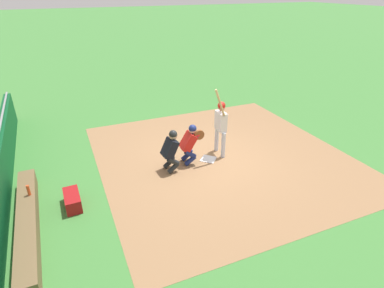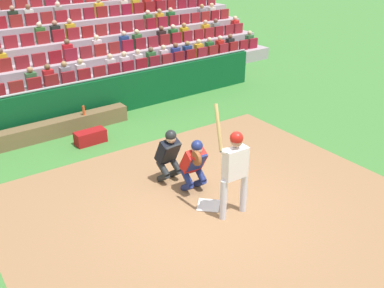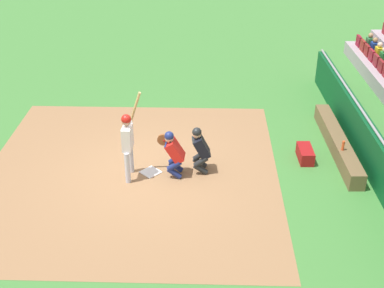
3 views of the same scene
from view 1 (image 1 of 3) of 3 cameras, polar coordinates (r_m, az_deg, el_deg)
The scene contains 9 objects.
ground_plane at distance 9.90m, azimuth 2.99°, elevation -2.82°, with size 160.00×160.00×0.00m, color #408038.
infield_dirt_patch at distance 10.11m, azimuth 5.50°, elevation -2.20°, with size 7.84×7.55×0.01m, color #956E49.
home_plate_marker at distance 9.89m, azimuth 2.99°, elevation -2.74°, with size 0.44×0.44×0.02m, color white.
batter_at_plate at distance 9.78m, azimuth 5.24°, elevation 3.92°, with size 0.64×0.50×2.26m.
catcher_crouching at distance 9.40m, azimuth -0.36°, elevation 0.39°, with size 0.49×0.71×1.26m.
home_plate_umpire at distance 9.03m, azimuth -3.83°, elevation -0.90°, with size 0.48×0.49×1.28m.
dugout_bench at distance 7.99m, azimuth -27.60°, elevation -12.56°, with size 4.07×0.40×0.44m, color brown.
water_bottle_on_bench at distance 8.42m, azimuth -27.50°, elevation -7.44°, with size 0.07×0.07×0.26m, color #E14E24.
equipment_duffel_bag at distance 8.37m, azimuth -20.83°, elevation -9.48°, with size 0.79×0.36×0.35m, color maroon.
Camera 1 is at (7.58, -4.09, 4.88)m, focal length 29.44 mm.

